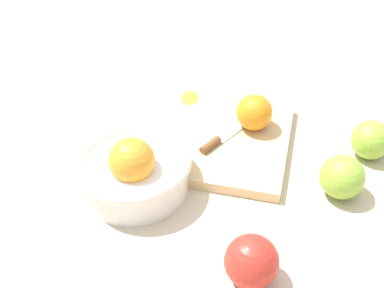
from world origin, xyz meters
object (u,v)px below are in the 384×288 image
(apple_front_right, at_px, (371,140))
(cutting_board, at_px, (239,142))
(orange_on_board, at_px, (254,112))
(bowl, at_px, (133,169))
(apple_front_left, at_px, (251,261))
(apple_front_center, at_px, (342,177))
(knife, at_px, (222,137))

(apple_front_right, bearing_deg, cutting_board, 106.81)
(cutting_board, xyz_separation_m, apple_front_right, (0.07, -0.22, 0.03))
(cutting_board, relative_size, orange_on_board, 3.89)
(orange_on_board, bearing_deg, apple_front_right, -82.77)
(bowl, distance_m, apple_front_right, 0.42)
(apple_front_left, bearing_deg, apple_front_center, -20.94)
(apple_front_right, bearing_deg, knife, 108.39)
(bowl, bearing_deg, apple_front_right, -55.64)
(cutting_board, distance_m, orange_on_board, 0.06)
(orange_on_board, xyz_separation_m, apple_front_left, (-0.31, -0.10, -0.02))
(orange_on_board, bearing_deg, bowl, 146.67)
(cutting_board, distance_m, apple_front_left, 0.29)
(cutting_board, height_order, apple_front_left, apple_front_left)
(bowl, distance_m, knife, 0.18)
(cutting_board, bearing_deg, apple_front_center, -104.57)
(bowl, height_order, cutting_board, bowl)
(apple_front_left, distance_m, apple_front_right, 0.36)
(orange_on_board, xyz_separation_m, apple_front_right, (0.03, -0.21, -0.02))
(knife, bearing_deg, apple_front_center, -98.91)
(apple_front_left, relative_size, apple_front_center, 1.04)
(cutting_board, bearing_deg, apple_front_left, -158.01)
(knife, bearing_deg, orange_on_board, -35.75)
(orange_on_board, height_order, apple_front_center, orange_on_board)
(orange_on_board, distance_m, knife, 0.08)
(bowl, relative_size, orange_on_board, 2.90)
(bowl, bearing_deg, knife, -32.42)
(apple_front_left, relative_size, apple_front_right, 1.09)
(knife, relative_size, apple_front_left, 1.96)
(cutting_board, relative_size, apple_front_right, 3.66)
(cutting_board, bearing_deg, orange_on_board, -18.65)
(bowl, xyz_separation_m, apple_front_left, (-0.10, -0.24, -0.00))
(bowl, distance_m, cutting_board, 0.21)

